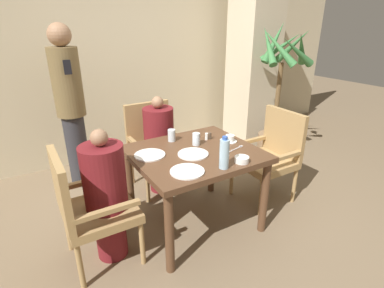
% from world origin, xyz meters
% --- Properties ---
extents(ground_plane, '(16.00, 16.00, 0.00)m').
position_xyz_m(ground_plane, '(0.00, 0.00, 0.00)').
color(ground_plane, '#7A664C').
extents(wall_back, '(8.00, 0.06, 2.80)m').
position_xyz_m(wall_back, '(0.00, 1.95, 1.40)').
color(wall_back, beige).
rests_on(wall_back, ground_plane).
extents(pillar_stone, '(0.57, 0.57, 2.70)m').
position_xyz_m(pillar_stone, '(1.84, 1.37, 1.35)').
color(pillar_stone, beige).
rests_on(pillar_stone, ground_plane).
extents(dining_table, '(1.06, 0.94, 0.74)m').
position_xyz_m(dining_table, '(0.00, 0.00, 0.64)').
color(dining_table, brown).
rests_on(dining_table, ground_plane).
extents(chair_left_side, '(0.53, 0.53, 0.95)m').
position_xyz_m(chair_left_side, '(-0.93, 0.00, 0.51)').
color(chair_left_side, '#A88451').
rests_on(chair_left_side, ground_plane).
extents(diner_in_left_chair, '(0.32, 0.32, 1.09)m').
position_xyz_m(diner_in_left_chair, '(-0.79, 0.00, 0.56)').
color(diner_in_left_chair, maroon).
rests_on(diner_in_left_chair, ground_plane).
extents(chair_far_side, '(0.53, 0.53, 0.95)m').
position_xyz_m(chair_far_side, '(0.00, 0.88, 0.51)').
color(chair_far_side, '#A88451').
rests_on(chair_far_side, ground_plane).
extents(diner_in_far_chair, '(0.32, 0.32, 1.08)m').
position_xyz_m(diner_in_far_chair, '(-0.00, 0.73, 0.55)').
color(diner_in_far_chair, maroon).
rests_on(diner_in_far_chair, ground_plane).
extents(chair_right_side, '(0.53, 0.53, 0.95)m').
position_xyz_m(chair_right_side, '(0.93, 0.00, 0.51)').
color(chair_right_side, '#A88451').
rests_on(chair_right_side, ground_plane).
extents(standing_host, '(0.30, 0.34, 1.77)m').
position_xyz_m(standing_host, '(-0.74, 1.34, 0.95)').
color(standing_host, '#2D2D33').
rests_on(standing_host, ground_plane).
extents(potted_palm, '(0.70, 0.72, 1.80)m').
position_xyz_m(potted_palm, '(1.69, 0.68, 0.70)').
color(potted_palm, '#896B4C').
rests_on(potted_palm, ground_plane).
extents(plate_main_left, '(0.26, 0.26, 0.01)m').
position_xyz_m(plate_main_left, '(-0.37, 0.12, 0.75)').
color(plate_main_left, white).
rests_on(plate_main_left, dining_table).
extents(plate_main_right, '(0.26, 0.26, 0.01)m').
position_xyz_m(plate_main_right, '(-0.05, -0.05, 0.75)').
color(plate_main_right, white).
rests_on(plate_main_right, dining_table).
extents(plate_dessert_center, '(0.26, 0.26, 0.01)m').
position_xyz_m(plate_dessert_center, '(-0.25, -0.30, 0.75)').
color(plate_dessert_center, white).
rests_on(plate_dessert_center, dining_table).
extents(teacup_with_saucer, '(0.13, 0.13, 0.06)m').
position_xyz_m(teacup_with_saucer, '(0.39, 0.02, 0.77)').
color(teacup_with_saucer, white).
rests_on(teacup_with_saucer, dining_table).
extents(bowl_small, '(0.12, 0.12, 0.05)m').
position_xyz_m(bowl_small, '(0.20, -0.38, 0.77)').
color(bowl_small, white).
rests_on(bowl_small, dining_table).
extents(water_bottle, '(0.07, 0.07, 0.26)m').
position_xyz_m(water_bottle, '(0.02, -0.38, 0.86)').
color(water_bottle, '#A3C6DB').
rests_on(water_bottle, dining_table).
extents(glass_tall_near, '(0.07, 0.07, 0.11)m').
position_xyz_m(glass_tall_near, '(-0.06, 0.31, 0.80)').
color(glass_tall_near, silver).
rests_on(glass_tall_near, dining_table).
extents(glass_tall_mid, '(0.07, 0.07, 0.11)m').
position_xyz_m(glass_tall_mid, '(0.08, 0.11, 0.80)').
color(glass_tall_mid, silver).
rests_on(glass_tall_mid, dining_table).
extents(salt_shaker, '(0.03, 0.03, 0.07)m').
position_xyz_m(salt_shaker, '(0.23, 0.17, 0.78)').
color(salt_shaker, white).
rests_on(salt_shaker, dining_table).
extents(pepper_shaker, '(0.03, 0.03, 0.06)m').
position_xyz_m(pepper_shaker, '(0.27, 0.17, 0.78)').
color(pepper_shaker, '#4C3D2D').
rests_on(pepper_shaker, dining_table).
extents(fork_beside_plate, '(0.19, 0.07, 0.00)m').
position_xyz_m(fork_beside_plate, '(0.35, -0.14, 0.75)').
color(fork_beside_plate, silver).
rests_on(fork_beside_plate, dining_table).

